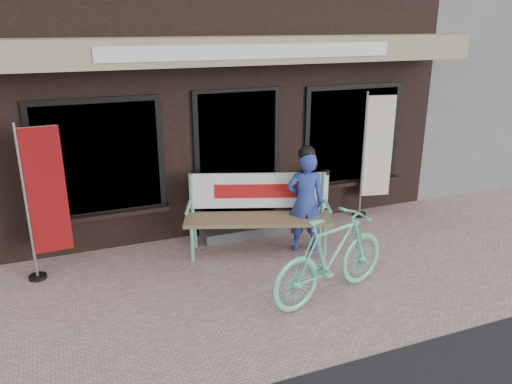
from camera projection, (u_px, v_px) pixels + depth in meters
name	position (u px, v px, depth m)	size (l,w,h in m)	color
ground	(293.00, 287.00, 6.17)	(70.00, 70.00, 0.00)	#C49895
storefront	(184.00, 28.00, 9.56)	(7.00, 6.77, 6.00)	black
neighbor_right_near	(496.00, 34.00, 13.08)	(10.00, 7.00, 5.60)	slate
bench	(258.00, 207.00, 6.99)	(2.09, 1.17, 1.10)	#6CD3B3
person	(305.00, 200.00, 6.95)	(0.61, 0.51, 1.54)	#2B3D95
bicycle	(331.00, 257.00, 5.79)	(0.49, 1.75, 1.05)	#6CD3B3
nobori_red	(44.00, 200.00, 6.12)	(0.59, 0.23, 2.02)	gray
nobori_cream	(375.00, 153.00, 8.14)	(0.62, 0.27, 2.09)	gray
menu_stand	(317.00, 198.00, 7.92)	(0.45, 0.19, 0.89)	black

